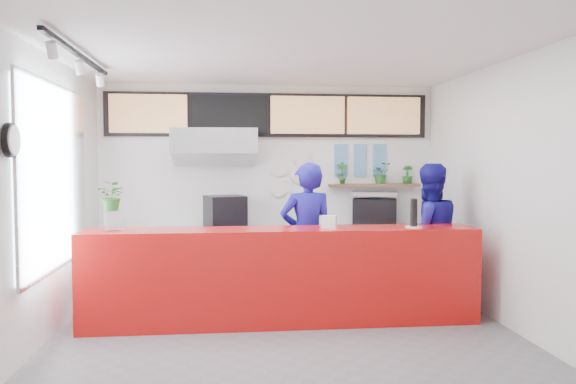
% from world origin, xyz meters
% --- Properties ---
extents(floor, '(5.00, 5.00, 0.00)m').
position_xyz_m(floor, '(0.00, 0.00, 0.00)').
color(floor, slate).
rests_on(floor, ground).
extents(ceiling, '(5.00, 5.00, 0.00)m').
position_xyz_m(ceiling, '(0.00, 0.00, 3.00)').
color(ceiling, silver).
extents(wall_back, '(5.00, 0.00, 5.00)m').
position_xyz_m(wall_back, '(0.00, 2.50, 1.50)').
color(wall_back, white).
rests_on(wall_back, ground).
extents(wall_left, '(0.00, 5.00, 5.00)m').
position_xyz_m(wall_left, '(-2.50, 0.00, 1.50)').
color(wall_left, white).
rests_on(wall_left, ground).
extents(wall_right, '(0.00, 5.00, 5.00)m').
position_xyz_m(wall_right, '(2.50, 0.00, 1.50)').
color(wall_right, white).
rests_on(wall_right, ground).
extents(service_counter, '(4.50, 0.60, 1.10)m').
position_xyz_m(service_counter, '(0.00, 0.40, 0.55)').
color(service_counter, '#BC0F0D').
rests_on(service_counter, ground).
extents(cream_band, '(5.00, 0.02, 0.80)m').
position_xyz_m(cream_band, '(0.00, 2.49, 2.60)').
color(cream_band, beige).
rests_on(cream_band, wall_back).
extents(prep_bench, '(1.80, 0.60, 0.90)m').
position_xyz_m(prep_bench, '(-0.80, 2.20, 0.45)').
color(prep_bench, '#B2B5BA').
rests_on(prep_bench, ground).
extents(panini_oven, '(0.65, 0.65, 0.47)m').
position_xyz_m(panini_oven, '(-0.66, 2.20, 1.13)').
color(panini_oven, black).
rests_on(panini_oven, prep_bench).
extents(extraction_hood, '(1.20, 0.70, 0.35)m').
position_xyz_m(extraction_hood, '(-0.80, 2.15, 2.15)').
color(extraction_hood, '#B2B5BA').
rests_on(extraction_hood, ceiling).
extents(hood_lip, '(1.20, 0.69, 0.31)m').
position_xyz_m(hood_lip, '(-0.80, 2.15, 1.95)').
color(hood_lip, '#B2B5BA').
rests_on(hood_lip, ceiling).
extents(right_bench, '(1.80, 0.60, 0.90)m').
position_xyz_m(right_bench, '(1.50, 2.20, 0.45)').
color(right_bench, '#B2B5BA').
rests_on(right_bench, ground).
extents(espresso_machine, '(0.73, 0.60, 0.41)m').
position_xyz_m(espresso_machine, '(1.56, 2.20, 1.10)').
color(espresso_machine, black).
rests_on(espresso_machine, right_bench).
extents(espresso_tray, '(0.77, 0.64, 0.06)m').
position_xyz_m(espresso_tray, '(1.56, 2.20, 1.38)').
color(espresso_tray, '#A9AAB0').
rests_on(espresso_tray, espresso_machine).
extents(herb_shelf, '(1.40, 0.18, 0.04)m').
position_xyz_m(herb_shelf, '(1.60, 2.40, 1.50)').
color(herb_shelf, brown).
rests_on(herb_shelf, wall_back).
extents(menu_board_far_left, '(1.10, 0.10, 0.55)m').
position_xyz_m(menu_board_far_left, '(-1.75, 2.38, 2.55)').
color(menu_board_far_left, tan).
rests_on(menu_board_far_left, wall_back).
extents(menu_board_mid_left, '(1.10, 0.10, 0.55)m').
position_xyz_m(menu_board_mid_left, '(-0.59, 2.38, 2.55)').
color(menu_board_mid_left, black).
rests_on(menu_board_mid_left, wall_back).
extents(menu_board_mid_right, '(1.10, 0.10, 0.55)m').
position_xyz_m(menu_board_mid_right, '(0.57, 2.38, 2.55)').
color(menu_board_mid_right, tan).
rests_on(menu_board_mid_right, wall_back).
extents(menu_board_far_right, '(1.10, 0.10, 0.55)m').
position_xyz_m(menu_board_far_right, '(1.73, 2.38, 2.55)').
color(menu_board_far_right, tan).
rests_on(menu_board_far_right, wall_back).
extents(soffit, '(4.80, 0.04, 0.65)m').
position_xyz_m(soffit, '(0.00, 2.46, 2.55)').
color(soffit, black).
rests_on(soffit, wall_back).
extents(window_pane, '(0.04, 2.20, 1.90)m').
position_xyz_m(window_pane, '(-2.47, 0.30, 1.70)').
color(window_pane, silver).
rests_on(window_pane, wall_left).
extents(window_frame, '(0.03, 2.30, 2.00)m').
position_xyz_m(window_frame, '(-2.45, 0.30, 1.70)').
color(window_frame, '#B2B5BA').
rests_on(window_frame, wall_left).
extents(wall_clock_rim, '(0.05, 0.30, 0.30)m').
position_xyz_m(wall_clock_rim, '(-2.46, -0.90, 2.05)').
color(wall_clock_rim, black).
rests_on(wall_clock_rim, wall_left).
extents(wall_clock_face, '(0.02, 0.26, 0.26)m').
position_xyz_m(wall_clock_face, '(-2.43, -0.90, 2.05)').
color(wall_clock_face, white).
rests_on(wall_clock_face, wall_left).
extents(track_rail, '(0.05, 2.40, 0.04)m').
position_xyz_m(track_rail, '(-2.10, 0.00, 2.94)').
color(track_rail, black).
rests_on(track_rail, ceiling).
extents(dec_plate_a, '(0.24, 0.03, 0.24)m').
position_xyz_m(dec_plate_a, '(0.15, 2.47, 1.75)').
color(dec_plate_a, silver).
rests_on(dec_plate_a, wall_back).
extents(dec_plate_b, '(0.24, 0.03, 0.24)m').
position_xyz_m(dec_plate_b, '(0.45, 2.47, 1.65)').
color(dec_plate_b, silver).
rests_on(dec_plate_b, wall_back).
extents(dec_plate_c, '(0.24, 0.03, 0.24)m').
position_xyz_m(dec_plate_c, '(0.15, 2.47, 1.45)').
color(dec_plate_c, silver).
rests_on(dec_plate_c, wall_back).
extents(dec_plate_d, '(0.24, 0.03, 0.24)m').
position_xyz_m(dec_plate_d, '(0.50, 2.47, 1.90)').
color(dec_plate_d, silver).
rests_on(dec_plate_d, wall_back).
extents(photo_frame_a, '(0.20, 0.02, 0.25)m').
position_xyz_m(photo_frame_a, '(1.10, 2.48, 2.00)').
color(photo_frame_a, '#598CBF').
rests_on(photo_frame_a, wall_back).
extents(photo_frame_b, '(0.20, 0.02, 0.25)m').
position_xyz_m(photo_frame_b, '(1.40, 2.48, 2.00)').
color(photo_frame_b, '#598CBF').
rests_on(photo_frame_b, wall_back).
extents(photo_frame_c, '(0.20, 0.02, 0.25)m').
position_xyz_m(photo_frame_c, '(1.70, 2.48, 2.00)').
color(photo_frame_c, '#598CBF').
rests_on(photo_frame_c, wall_back).
extents(photo_frame_d, '(0.20, 0.02, 0.25)m').
position_xyz_m(photo_frame_d, '(1.10, 2.48, 1.75)').
color(photo_frame_d, '#598CBF').
rests_on(photo_frame_d, wall_back).
extents(photo_frame_e, '(0.20, 0.02, 0.25)m').
position_xyz_m(photo_frame_e, '(1.40, 2.48, 1.75)').
color(photo_frame_e, '#598CBF').
rests_on(photo_frame_e, wall_back).
extents(photo_frame_f, '(0.20, 0.02, 0.25)m').
position_xyz_m(photo_frame_f, '(1.70, 2.48, 1.75)').
color(photo_frame_f, '#598CBF').
rests_on(photo_frame_f, wall_back).
extents(staff_center, '(0.71, 0.49, 1.85)m').
position_xyz_m(staff_center, '(0.36, 0.91, 0.93)').
color(staff_center, navy).
rests_on(staff_center, ground).
extents(staff_right, '(0.96, 0.79, 1.84)m').
position_xyz_m(staff_right, '(1.93, 0.96, 0.92)').
color(staff_right, navy).
rests_on(staff_right, ground).
extents(herb_a, '(0.20, 0.15, 0.34)m').
position_xyz_m(herb_a, '(1.10, 2.40, 1.69)').
color(herb_a, '#236021').
rests_on(herb_a, herb_shelf).
extents(herb_c, '(0.32, 0.29, 0.32)m').
position_xyz_m(herb_c, '(1.70, 2.40, 1.68)').
color(herb_c, '#236021').
rests_on(herb_c, herb_shelf).
extents(herb_d, '(0.20, 0.19, 0.28)m').
position_xyz_m(herb_d, '(2.12, 2.40, 1.66)').
color(herb_d, '#236021').
rests_on(herb_d, herb_shelf).
extents(glass_vase, '(0.23, 0.23, 0.23)m').
position_xyz_m(glass_vase, '(-1.87, 0.37, 1.22)').
color(glass_vase, silver).
rests_on(glass_vase, service_counter).
extents(basil_vase, '(0.37, 0.35, 0.33)m').
position_xyz_m(basil_vase, '(-1.87, 0.37, 1.49)').
color(basil_vase, '#236021').
rests_on(basil_vase, glass_vase).
extents(napkin_holder, '(0.20, 0.17, 0.15)m').
position_xyz_m(napkin_holder, '(0.53, 0.32, 1.17)').
color(napkin_holder, silver).
rests_on(napkin_holder, service_counter).
extents(white_plate, '(0.26, 0.26, 0.01)m').
position_xyz_m(white_plate, '(1.52, 0.33, 1.11)').
color(white_plate, silver).
rests_on(white_plate, service_counter).
extents(pepper_mill, '(0.09, 0.09, 0.32)m').
position_xyz_m(pepper_mill, '(1.52, 0.33, 1.28)').
color(pepper_mill, black).
rests_on(pepper_mill, white_plate).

